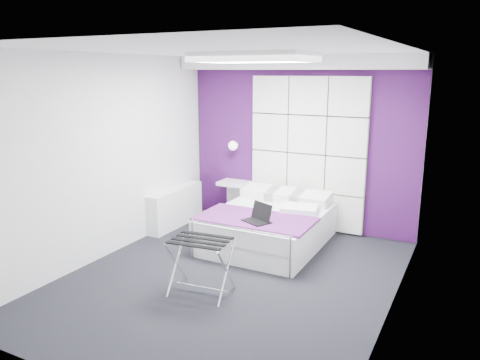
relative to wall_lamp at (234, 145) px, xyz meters
The scene contains 15 objects.
floor 2.61m from the wall_lamp, 62.99° to the right, with size 4.40×4.40×0.00m, color black.
ceiling 2.69m from the wall_lamp, 62.99° to the right, with size 4.40×4.40×0.00m, color white.
wall_back 1.06m from the wall_lamp, ahead, with size 3.60×3.60×0.00m, color silver.
wall_left 2.19m from the wall_lamp, 110.01° to the right, with size 4.40×4.40×0.00m, color silver.
wall_right 3.52m from the wall_lamp, 35.86° to the right, with size 4.40×4.40×0.00m, color silver.
accent_wall 1.06m from the wall_lamp, ahead, with size 3.58×0.02×2.58m, color #3E1049.
soffit 1.66m from the wall_lamp, ahead, with size 3.58×0.50×0.20m, color white.
headboard 1.20m from the wall_lamp, ahead, with size 1.80×0.08×2.30m, color white, non-canonical shape.
skylight 2.24m from the wall_lamp, 54.28° to the right, with size 1.36×0.86×0.12m, color white, non-canonical shape.
wall_lamp is the anchor object (origin of this frame).
radiator 1.35m from the wall_lamp, 130.10° to the right, with size 0.22×1.20×0.60m, color white.
bed 1.61m from the wall_lamp, 39.92° to the right, with size 1.51×1.82×0.65m.
nightstand 0.61m from the wall_lamp, 45.90° to the right, with size 0.50×0.39×0.06m, color white.
luggage_rack 2.84m from the wall_lamp, 69.60° to the right, with size 0.63×0.46×0.62m.
laptop 1.87m from the wall_lamp, 51.94° to the right, with size 0.34×0.24×0.24m.
Camera 1 is at (2.45, -4.47, 2.39)m, focal length 35.00 mm.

